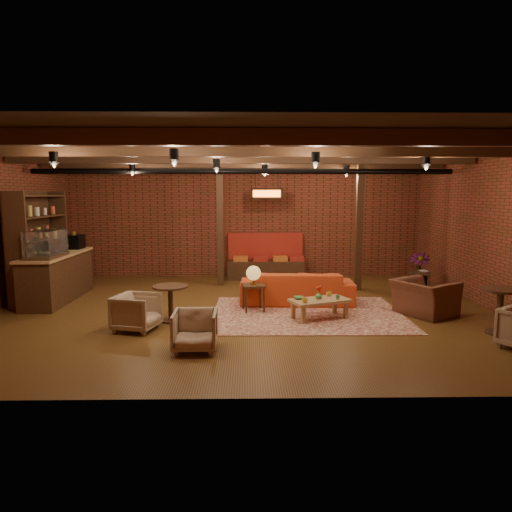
{
  "coord_description": "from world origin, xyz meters",
  "views": [
    {
      "loc": [
        0.11,
        -8.98,
        2.34
      ],
      "look_at": [
        0.27,
        0.2,
        1.09
      ],
      "focal_mm": 32.0,
      "sensor_mm": 36.0,
      "label": 1
    }
  ],
  "objects_px": {
    "coffee_table": "(319,301)",
    "armchair_b": "(195,329)",
    "round_table_left": "(170,297)",
    "round_table_right": "(500,304)",
    "armchair_a": "(137,310)",
    "sofa": "(297,287)",
    "side_table_book": "(420,273)",
    "armchair_right": "(425,292)",
    "side_table_lamp": "(253,277)",
    "plant_tall": "(421,235)"
  },
  "relations": [
    {
      "from": "coffee_table",
      "to": "armchair_b",
      "type": "xyz_separation_m",
      "value": [
        -2.13,
        -1.7,
        -0.0
      ]
    },
    {
      "from": "round_table_left",
      "to": "round_table_right",
      "type": "height_order",
      "value": "round_table_right"
    },
    {
      "from": "coffee_table",
      "to": "round_table_left",
      "type": "height_order",
      "value": "round_table_left"
    },
    {
      "from": "armchair_b",
      "to": "coffee_table",
      "type": "bearing_deg",
      "value": 37.74
    },
    {
      "from": "armchair_a",
      "to": "round_table_right",
      "type": "xyz_separation_m",
      "value": [
        6.13,
        -0.32,
        0.17
      ]
    },
    {
      "from": "sofa",
      "to": "side_table_book",
      "type": "relative_size",
      "value": 3.73
    },
    {
      "from": "sofa",
      "to": "round_table_left",
      "type": "xyz_separation_m",
      "value": [
        -2.47,
        -1.37,
        0.1
      ]
    },
    {
      "from": "armchair_right",
      "to": "side_table_lamp",
      "type": "bearing_deg",
      "value": 53.17
    },
    {
      "from": "armchair_a",
      "to": "coffee_table",
      "type": "bearing_deg",
      "value": -64.08
    },
    {
      "from": "side_table_book",
      "to": "coffee_table",
      "type": "bearing_deg",
      "value": -142.54
    },
    {
      "from": "plant_tall",
      "to": "side_table_lamp",
      "type": "bearing_deg",
      "value": -153.45
    },
    {
      "from": "armchair_right",
      "to": "coffee_table",
      "type": "bearing_deg",
      "value": 66.33
    },
    {
      "from": "side_table_lamp",
      "to": "armchair_b",
      "type": "height_order",
      "value": "side_table_lamp"
    },
    {
      "from": "coffee_table",
      "to": "armchair_right",
      "type": "xyz_separation_m",
      "value": [
        2.1,
        0.26,
        0.12
      ]
    },
    {
      "from": "round_table_left",
      "to": "sofa",
      "type": "bearing_deg",
      "value": 28.95
    },
    {
      "from": "side_table_lamp",
      "to": "armchair_b",
      "type": "relative_size",
      "value": 1.38
    },
    {
      "from": "round_table_left",
      "to": "plant_tall",
      "type": "relative_size",
      "value": 0.25
    },
    {
      "from": "armchair_right",
      "to": "plant_tall",
      "type": "height_order",
      "value": "plant_tall"
    },
    {
      "from": "armchair_a",
      "to": "side_table_book",
      "type": "bearing_deg",
      "value": -51.02
    },
    {
      "from": "sofa",
      "to": "armchair_a",
      "type": "relative_size",
      "value": 3.42
    },
    {
      "from": "side_table_lamp",
      "to": "side_table_book",
      "type": "relative_size",
      "value": 1.43
    },
    {
      "from": "sofa",
      "to": "plant_tall",
      "type": "height_order",
      "value": "plant_tall"
    },
    {
      "from": "armchair_a",
      "to": "armchair_b",
      "type": "relative_size",
      "value": 1.05
    },
    {
      "from": "side_table_lamp",
      "to": "round_table_right",
      "type": "distance_m",
      "value": 4.41
    },
    {
      "from": "armchair_a",
      "to": "plant_tall",
      "type": "xyz_separation_m",
      "value": [
        6.14,
        3.33,
        0.99
      ]
    },
    {
      "from": "round_table_left",
      "to": "armchair_b",
      "type": "xyz_separation_m",
      "value": [
        0.63,
        -1.58,
        -0.12
      ]
    },
    {
      "from": "armchair_a",
      "to": "sofa",
      "type": "bearing_deg",
      "value": -42.78
    },
    {
      "from": "round_table_right",
      "to": "sofa",
      "type": "bearing_deg",
      "value": 144.87
    },
    {
      "from": "side_table_lamp",
      "to": "plant_tall",
      "type": "relative_size",
      "value": 0.34
    },
    {
      "from": "sofa",
      "to": "round_table_right",
      "type": "distance_m",
      "value": 3.88
    },
    {
      "from": "round_table_left",
      "to": "armchair_b",
      "type": "distance_m",
      "value": 1.7
    },
    {
      "from": "round_table_right",
      "to": "plant_tall",
      "type": "bearing_deg",
      "value": 89.94
    },
    {
      "from": "coffee_table",
      "to": "side_table_lamp",
      "type": "height_order",
      "value": "side_table_lamp"
    },
    {
      "from": "round_table_left",
      "to": "plant_tall",
      "type": "bearing_deg",
      "value": 26.27
    },
    {
      "from": "sofa",
      "to": "round_table_left",
      "type": "height_order",
      "value": "sofa"
    },
    {
      "from": "sofa",
      "to": "armchair_right",
      "type": "xyz_separation_m",
      "value": [
        2.38,
        -0.99,
        0.11
      ]
    },
    {
      "from": "coffee_table",
      "to": "round_table_right",
      "type": "bearing_deg",
      "value": -18.81
    },
    {
      "from": "armchair_a",
      "to": "round_table_right",
      "type": "relative_size",
      "value": 0.9
    },
    {
      "from": "side_table_lamp",
      "to": "armchair_a",
      "type": "relative_size",
      "value": 1.32
    },
    {
      "from": "armchair_a",
      "to": "side_table_book",
      "type": "height_order",
      "value": "armchair_a"
    },
    {
      "from": "round_table_left",
      "to": "plant_tall",
      "type": "xyz_separation_m",
      "value": [
        5.65,
        2.79,
        0.89
      ]
    },
    {
      "from": "armchair_b",
      "to": "plant_tall",
      "type": "relative_size",
      "value": 0.25
    },
    {
      "from": "side_table_lamp",
      "to": "side_table_book",
      "type": "bearing_deg",
      "value": 20.18
    },
    {
      "from": "round_table_left",
      "to": "side_table_lamp",
      "type": "bearing_deg",
      "value": 25.5
    },
    {
      "from": "round_table_right",
      "to": "side_table_lamp",
      "type": "bearing_deg",
      "value": 158.77
    },
    {
      "from": "armchair_b",
      "to": "plant_tall",
      "type": "height_order",
      "value": "plant_tall"
    },
    {
      "from": "armchair_a",
      "to": "plant_tall",
      "type": "relative_size",
      "value": 0.26
    },
    {
      "from": "coffee_table",
      "to": "round_table_right",
      "type": "relative_size",
      "value": 1.57
    },
    {
      "from": "armchair_b",
      "to": "armchair_right",
      "type": "bearing_deg",
      "value": 24.07
    },
    {
      "from": "coffee_table",
      "to": "round_table_left",
      "type": "relative_size",
      "value": 1.82
    }
  ]
}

